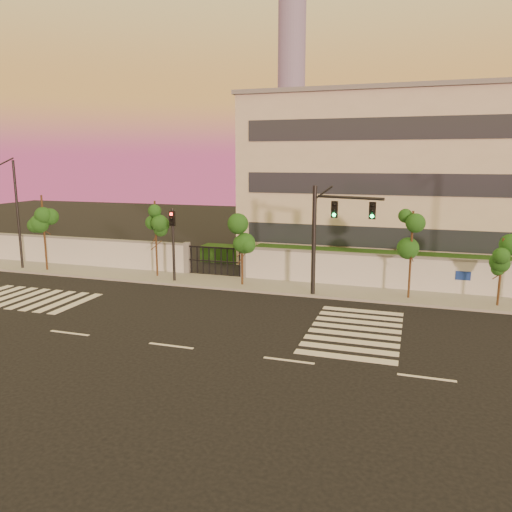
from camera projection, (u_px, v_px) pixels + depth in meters
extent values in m
plane|color=black|center=(171.00, 346.00, 20.57)|extent=(120.00, 120.00, 0.00)
cube|color=gray|center=(251.00, 285.00, 30.36)|extent=(60.00, 3.00, 0.15)
cube|color=silver|center=(34.00, 250.00, 36.87)|extent=(25.00, 0.30, 2.00)
cube|color=slate|center=(32.00, 236.00, 36.67)|extent=(25.00, 0.36, 0.12)
cube|color=silver|center=(512.00, 282.00, 27.21)|extent=(31.00, 0.30, 2.00)
cube|color=slate|center=(187.00, 259.00, 33.08)|extent=(0.35, 0.35, 2.20)
cube|color=slate|center=(244.00, 262.00, 31.87)|extent=(0.35, 0.35, 2.20)
cube|color=black|center=(408.00, 268.00, 31.23)|extent=(20.00, 2.00, 1.80)
cube|color=black|center=(73.00, 249.00, 38.81)|extent=(12.00, 1.80, 1.40)
cube|color=black|center=(241.00, 254.00, 37.24)|extent=(6.00, 1.50, 1.20)
cube|color=#BEB6A1|center=(414.00, 181.00, 37.27)|extent=(24.00, 12.00, 12.00)
cube|color=#262D38|center=(410.00, 239.00, 32.31)|extent=(22.00, 0.08, 1.40)
cube|color=#262D38|center=(413.00, 185.00, 31.64)|extent=(22.00, 0.08, 1.40)
cube|color=#262D38|center=(416.00, 128.00, 30.98)|extent=(22.00, 0.08, 1.40)
cube|color=slate|center=(419.00, 96.00, 36.11)|extent=(24.40, 12.40, 0.30)
cylinder|color=slate|center=(291.00, 77.00, 291.34)|extent=(16.00, 16.00, 110.00)
cube|color=silver|center=(9.00, 296.00, 27.98)|extent=(0.50, 4.00, 0.02)
cube|color=silver|center=(22.00, 298.00, 27.71)|extent=(0.50, 4.00, 0.02)
cube|color=silver|center=(35.00, 299.00, 27.44)|extent=(0.50, 4.00, 0.02)
cube|color=silver|center=(49.00, 301.00, 27.17)|extent=(0.50, 4.00, 0.02)
cube|color=silver|center=(62.00, 302.00, 26.90)|extent=(0.50, 4.00, 0.02)
cube|color=silver|center=(77.00, 303.00, 26.63)|extent=(0.50, 4.00, 0.02)
cube|color=silver|center=(345.00, 357.00, 19.39)|extent=(4.00, 0.50, 0.02)
cube|color=silver|center=(348.00, 349.00, 20.23)|extent=(4.00, 0.50, 0.02)
cube|color=silver|center=(351.00, 341.00, 21.07)|extent=(4.00, 0.50, 0.02)
cube|color=silver|center=(354.00, 334.00, 21.91)|extent=(4.00, 0.50, 0.02)
cube|color=silver|center=(356.00, 328.00, 22.75)|extent=(4.00, 0.50, 0.02)
cube|color=silver|center=(358.00, 322.00, 23.59)|extent=(4.00, 0.50, 0.02)
cube|color=silver|center=(360.00, 316.00, 24.43)|extent=(4.00, 0.50, 0.02)
cube|color=silver|center=(362.00, 311.00, 25.27)|extent=(4.00, 0.50, 0.02)
cube|color=silver|center=(70.00, 333.00, 22.07)|extent=(2.00, 0.15, 0.01)
cube|color=silver|center=(171.00, 346.00, 20.57)|extent=(2.00, 0.15, 0.01)
cube|color=silver|center=(289.00, 360.00, 19.06)|extent=(2.00, 0.15, 0.01)
cube|color=silver|center=(427.00, 378.00, 17.55)|extent=(2.00, 0.15, 0.01)
cylinder|color=#382314|center=(44.00, 234.00, 33.72)|extent=(0.13, 0.13, 5.24)
sphere|color=#164513|center=(42.00, 211.00, 33.42)|extent=(1.22, 1.22, 1.22)
sphere|color=#164513|center=(50.00, 222.00, 33.66)|extent=(0.93, 0.93, 0.93)
sphere|color=#164513|center=(37.00, 219.00, 33.47)|extent=(0.89, 0.89, 0.89)
cylinder|color=#382314|center=(156.00, 240.00, 31.94)|extent=(0.12, 0.12, 5.00)
sphere|color=#164513|center=(155.00, 217.00, 31.66)|extent=(1.13, 1.13, 1.13)
sphere|color=#164513|center=(162.00, 228.00, 31.88)|extent=(0.86, 0.86, 0.86)
sphere|color=#164513|center=(150.00, 225.00, 31.70)|extent=(0.82, 0.82, 0.82)
cylinder|color=#382314|center=(242.00, 251.00, 29.77)|extent=(0.13, 0.13, 4.37)
sphere|color=#164513|center=(242.00, 229.00, 29.52)|extent=(1.19, 1.19, 1.19)
sphere|color=#164513|center=(249.00, 240.00, 29.73)|extent=(0.91, 0.91, 0.91)
sphere|color=#164513|center=(236.00, 237.00, 29.55)|extent=(0.87, 0.87, 0.87)
cylinder|color=#382314|center=(411.00, 256.00, 26.81)|extent=(0.12, 0.12, 4.89)
sphere|color=#164513|center=(412.00, 229.00, 26.53)|extent=(1.13, 1.13, 1.13)
sphere|color=#164513|center=(419.00, 243.00, 26.75)|extent=(0.86, 0.86, 0.86)
sphere|color=#164513|center=(406.00, 239.00, 26.57)|extent=(0.82, 0.82, 0.82)
cylinder|color=#382314|center=(500.00, 274.00, 25.48)|extent=(0.12, 0.12, 3.67)
sphere|color=#164513|center=(502.00, 252.00, 25.27)|extent=(1.07, 1.07, 1.07)
sphere|color=#164513|center=(508.00, 263.00, 25.46)|extent=(0.82, 0.82, 0.82)
sphere|color=#164513|center=(496.00, 260.00, 25.29)|extent=(0.78, 0.78, 0.78)
cylinder|color=black|center=(314.00, 242.00, 27.47)|extent=(0.24, 0.24, 6.18)
cylinder|color=black|center=(350.00, 198.00, 26.43)|extent=(3.66, 1.30, 0.16)
cube|color=black|center=(334.00, 209.00, 26.75)|extent=(0.35, 0.18, 0.90)
sphere|color=#0CF259|center=(334.00, 215.00, 26.70)|extent=(0.20, 0.20, 0.20)
cube|color=black|center=(372.00, 211.00, 26.15)|extent=(0.35, 0.18, 0.90)
sphere|color=#0CF259|center=(372.00, 216.00, 26.10)|extent=(0.20, 0.20, 0.20)
cylinder|color=black|center=(173.00, 246.00, 30.71)|extent=(0.17, 0.17, 4.66)
cube|color=black|center=(172.00, 219.00, 30.34)|extent=(0.36, 0.19, 0.93)
sphere|color=red|center=(171.00, 214.00, 30.18)|extent=(0.21, 0.21, 0.21)
cylinder|color=black|center=(18.00, 216.00, 34.12)|extent=(0.17, 0.17, 7.54)
cylinder|color=black|center=(3.00, 163.00, 32.65)|extent=(0.09, 1.80, 0.73)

